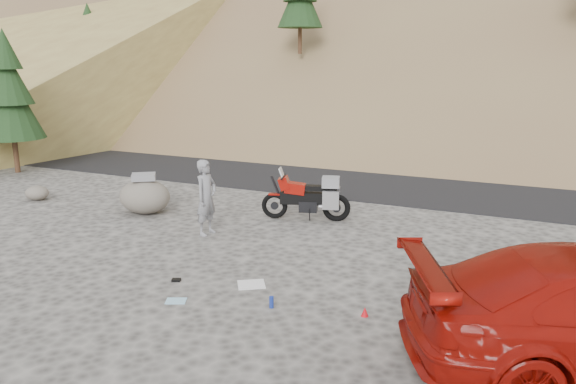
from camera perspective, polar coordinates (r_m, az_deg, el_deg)
name	(u,v)px	position (r m, az deg, el deg)	size (l,w,h in m)	color
ground	(210,254)	(12.07, -7.89, -6.23)	(140.00, 140.00, 0.00)	#413F3C
road	(347,175)	(19.96, 6.01, 1.74)	(120.00, 7.00, 0.05)	black
conifer_verge	(9,91)	(22.21, -26.50, 9.14)	(2.20, 2.20, 5.04)	#3D2416
motorcycle	(310,198)	(14.25, 2.23, -0.58)	(2.23, 1.04, 1.36)	black
man	(208,234)	(13.39, -8.16, -4.23)	(0.65, 0.42, 1.77)	gray
boulder	(145,196)	(15.36, -14.35, -0.38)	(1.74, 1.63, 1.08)	#5B554E
small_rock	(37,193)	(17.89, -24.14, -0.09)	(0.86, 0.82, 0.41)	#5B554E
gear_white_cloth	(251,284)	(10.42, -3.75, -9.35)	(0.49, 0.44, 0.02)	white
gear_bottle	(271,302)	(9.48, -1.70, -11.12)	(0.07, 0.07, 0.20)	navy
gear_funnel	(365,312)	(9.29, 7.81, -11.95)	(0.12, 0.12, 0.16)	red
gear_glove_a	(176,280)	(10.75, -11.28, -8.75)	(0.16, 0.11, 0.05)	black
gear_blue_cloth	(176,301)	(9.93, -11.31, -10.79)	(0.34, 0.25, 0.01)	#93C9E3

